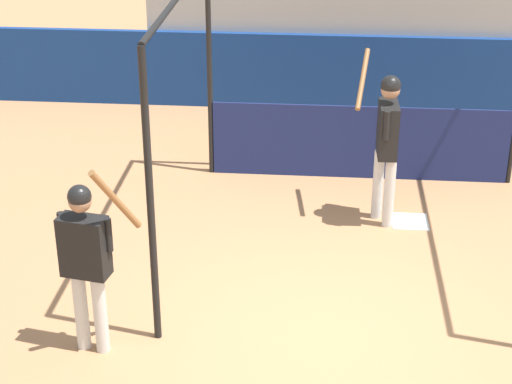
{
  "coord_description": "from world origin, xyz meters",
  "views": [
    {
      "loc": [
        -0.03,
        -6.94,
        4.85
      ],
      "look_at": [
        -0.72,
        1.06,
        1.02
      ],
      "focal_mm": 60.0,
      "sensor_mm": 36.0,
      "label": 1
    }
  ],
  "objects": [
    {
      "name": "batting_cage",
      "position": [
        0.44,
        3.02,
        1.25
      ],
      "size": [
        4.1,
        4.02,
        2.94
      ],
      "color": "black",
      "rests_on": "ground"
    },
    {
      "name": "player_batter",
      "position": [
        0.69,
        2.51,
        1.14
      ],
      "size": [
        0.53,
        0.95,
        2.0
      ],
      "rotation": [
        0.0,
        0.0,
        1.59
      ],
      "color": "silver",
      "rests_on": "ground"
    },
    {
      "name": "player_waiting",
      "position": [
        -2.14,
        -0.39,
        1.03
      ],
      "size": [
        0.77,
        0.46,
        1.97
      ],
      "rotation": [
        0.0,
        0.0,
        -0.19
      ],
      "color": "silver",
      "rests_on": "ground"
    },
    {
      "name": "home_plate",
      "position": [
        1.05,
        2.5,
        0.01
      ],
      "size": [
        0.44,
        0.44,
        0.02
      ],
      "color": "white",
      "rests_on": "ground"
    },
    {
      "name": "outfield_wall",
      "position": [
        0.0,
        6.49,
        0.62
      ],
      "size": [
        24.0,
        0.12,
        1.25
      ],
      "color": "navy",
      "rests_on": "ground"
    },
    {
      "name": "ground_plane",
      "position": [
        0.0,
        0.0,
        0.0
      ],
      "size": [
        60.0,
        60.0,
        0.0
      ],
      "primitive_type": "plane",
      "color": "#A8754C"
    }
  ]
}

